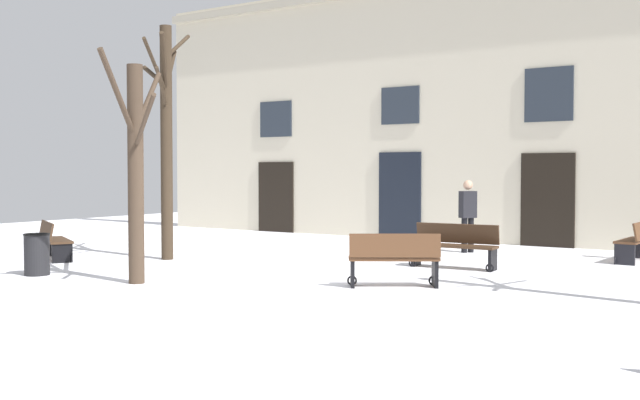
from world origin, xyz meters
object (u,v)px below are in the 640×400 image
at_px(litter_bin, 37,254).
at_px(bench_back_to_back_right, 54,240).
at_px(bench_near_lamp, 636,241).
at_px(person_crossing_plaza, 468,212).
at_px(tree_center, 166,130).
at_px(tree_near_facade, 136,164).
at_px(bench_back_to_back_left, 454,245).
at_px(bench_near_center_tree, 394,259).

bearing_deg(litter_bin, bench_back_to_back_right, 136.29).
xyz_separation_m(litter_bin, bench_back_to_back_right, (-1.84, 1.76, 0.03)).
bearing_deg(bench_near_lamp, person_crossing_plaza, -83.54).
bearing_deg(tree_center, bench_back_to_back_right, -146.41).
xyz_separation_m(tree_near_facade, tree_center, (-2.10, 2.82, 0.76)).
height_order(litter_bin, bench_near_lamp, bench_near_lamp).
relative_size(litter_bin, person_crossing_plaza, 0.45).
xyz_separation_m(tree_center, litter_bin, (-0.23, -3.13, -2.44)).
bearing_deg(bench_back_to_back_right, tree_near_facade, -170.66).
height_order(tree_near_facade, bench_back_to_back_left, tree_near_facade).
distance_m(bench_back_to_back_left, bench_near_lamp, 4.19).
distance_m(tree_near_facade, litter_bin, 2.88).
relative_size(tree_near_facade, bench_back_to_back_right, 2.39).
relative_size(tree_near_facade, person_crossing_plaza, 2.27).
relative_size(litter_bin, bench_near_center_tree, 0.51).
height_order(litter_bin, bench_back_to_back_right, bench_back_to_back_right).
relative_size(tree_near_facade, litter_bin, 5.02).
distance_m(tree_center, litter_bin, 3.98).
bearing_deg(person_crossing_plaza, bench_back_to_back_left, -127.64).
xyz_separation_m(tree_center, bench_near_center_tree, (6.02, -0.77, -2.36)).
relative_size(tree_near_facade, tree_center, 0.77).
distance_m(bench_back_to_back_left, bench_near_center_tree, 2.88).
bearing_deg(litter_bin, bench_back_to_back_left, 40.81).
distance_m(tree_center, person_crossing_plaza, 7.27).
xyz_separation_m(bench_near_center_tree, person_crossing_plaza, (-1.06, 5.74, 0.49)).
distance_m(bench_near_center_tree, bench_back_to_back_right, 8.11).
xyz_separation_m(tree_near_facade, bench_near_lamp, (6.58, 8.03, -1.62)).
xyz_separation_m(tree_near_facade, bench_back_to_back_right, (-4.17, 1.45, -1.64)).
relative_size(bench_back_to_back_left, bench_near_center_tree, 1.16).
bearing_deg(tree_center, litter_bin, -94.11).
xyz_separation_m(bench_back_to_back_left, person_crossing_plaza, (-0.90, 2.86, 0.50)).
height_order(tree_center, person_crossing_plaza, tree_center).
bearing_deg(bench_back_to_back_right, litter_bin, 164.84).
relative_size(tree_center, person_crossing_plaza, 2.96).
bearing_deg(tree_near_facade, bench_back_to_back_left, 52.76).
relative_size(litter_bin, bench_back_to_back_left, 0.44).
bearing_deg(tree_center, bench_near_lamp, 30.95).
bearing_deg(tree_near_facade, person_crossing_plaza, 69.90).
bearing_deg(litter_bin, tree_center, 85.89).
height_order(bench_near_lamp, person_crossing_plaza, person_crossing_plaza).
xyz_separation_m(tree_near_facade, bench_back_to_back_left, (3.75, 4.94, -1.61)).
distance_m(bench_near_center_tree, person_crossing_plaza, 5.86).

